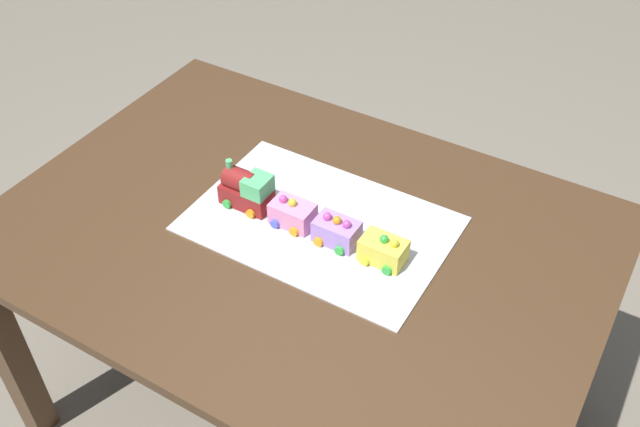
# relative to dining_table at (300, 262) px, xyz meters

# --- Properties ---
(ground_plane) EXTENTS (8.00, 8.00, 0.00)m
(ground_plane) POSITION_rel_dining_table_xyz_m (0.00, 0.00, -0.63)
(ground_plane) COLOR gray
(dining_table) EXTENTS (1.40, 1.00, 0.74)m
(dining_table) POSITION_rel_dining_table_xyz_m (0.00, 0.00, 0.00)
(dining_table) COLOR #4C331E
(dining_table) RESTS_ON ground
(cake_board) EXTENTS (0.60, 0.40, 0.00)m
(cake_board) POSITION_rel_dining_table_xyz_m (0.03, 0.04, 0.11)
(cake_board) COLOR silver
(cake_board) RESTS_ON dining_table
(cake_locomotive) EXTENTS (0.14, 0.08, 0.12)m
(cake_locomotive) POSITION_rel_dining_table_xyz_m (-0.15, 0.01, 0.16)
(cake_locomotive) COLOR maroon
(cake_locomotive) RESTS_ON cake_board
(cake_car_caboose_bubblegum) EXTENTS (0.10, 0.08, 0.07)m
(cake_car_caboose_bubblegum) POSITION_rel_dining_table_xyz_m (-0.03, 0.01, 0.14)
(cake_car_caboose_bubblegum) COLOR pink
(cake_car_caboose_bubblegum) RESTS_ON cake_board
(cake_car_flatbed_lavender) EXTENTS (0.10, 0.08, 0.07)m
(cake_car_flatbed_lavender) POSITION_rel_dining_table_xyz_m (0.09, 0.01, 0.14)
(cake_car_flatbed_lavender) COLOR #AD84E0
(cake_car_flatbed_lavender) RESTS_ON cake_board
(cake_car_gondola_lemon) EXTENTS (0.10, 0.08, 0.07)m
(cake_car_gondola_lemon) POSITION_rel_dining_table_xyz_m (0.21, 0.01, 0.14)
(cake_car_gondola_lemon) COLOR #F4E04C
(cake_car_gondola_lemon) RESTS_ON cake_board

